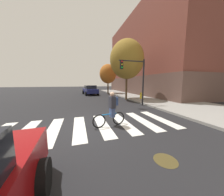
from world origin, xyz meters
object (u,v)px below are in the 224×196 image
at_px(traffic_light_near, 135,74).
at_px(sedan_mid, 90,90).
at_px(cyclist, 112,109).
at_px(street_tree_mid, 108,74).
at_px(fire_hydrant, 141,96).
at_px(manhole_cover, 165,160).
at_px(street_tree_near, 127,60).

bearing_deg(traffic_light_near, sedan_mid, 104.36).
bearing_deg(cyclist, sedan_mid, 87.95).
distance_m(traffic_light_near, street_tree_mid, 11.96).
relative_size(traffic_light_near, street_tree_mid, 0.75).
bearing_deg(fire_hydrant, traffic_light_near, -128.93).
xyz_separation_m(manhole_cover, traffic_light_near, (2.71, 6.90, 2.86)).
bearing_deg(street_tree_mid, fire_hydrant, -77.59).
distance_m(manhole_cover, fire_hydrant, 11.34).
xyz_separation_m(manhole_cover, cyclist, (-0.71, 2.86, 0.84)).
bearing_deg(cyclist, fire_hydrant, 50.34).
relative_size(cyclist, street_tree_near, 0.23).
bearing_deg(traffic_light_near, fire_hydrant, 51.07).
distance_m(manhole_cover, traffic_light_near, 7.95).
bearing_deg(sedan_mid, fire_hydrant, -56.22).
distance_m(manhole_cover, street_tree_mid, 19.48).
xyz_separation_m(traffic_light_near, fire_hydrant, (2.53, 3.14, -2.33)).
xyz_separation_m(fire_hydrant, street_tree_near, (-1.66, 0.75, 4.39)).
bearing_deg(cyclist, street_tree_near, 61.57).
height_order(manhole_cover, street_tree_near, street_tree_near).
relative_size(manhole_cover, street_tree_near, 0.09).
xyz_separation_m(cyclist, traffic_light_near, (3.42, 4.04, 2.02)).
xyz_separation_m(street_tree_near, street_tree_mid, (-0.27, 8.02, -1.14)).
xyz_separation_m(manhole_cover, sedan_mid, (-0.16, 18.12, 0.85)).
distance_m(sedan_mid, fire_hydrant, 9.73).
xyz_separation_m(cyclist, street_tree_near, (4.29, 7.93, 4.07)).
height_order(traffic_light_near, street_tree_near, street_tree_near).
bearing_deg(sedan_mid, street_tree_mid, 11.25).
bearing_deg(street_tree_near, fire_hydrant, -24.39).
xyz_separation_m(sedan_mid, cyclist, (-0.55, -15.27, -0.01)).
height_order(fire_hydrant, street_tree_mid, street_tree_mid).
relative_size(cyclist, street_tree_mid, 0.30).
bearing_deg(street_tree_near, sedan_mid, 117.08).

